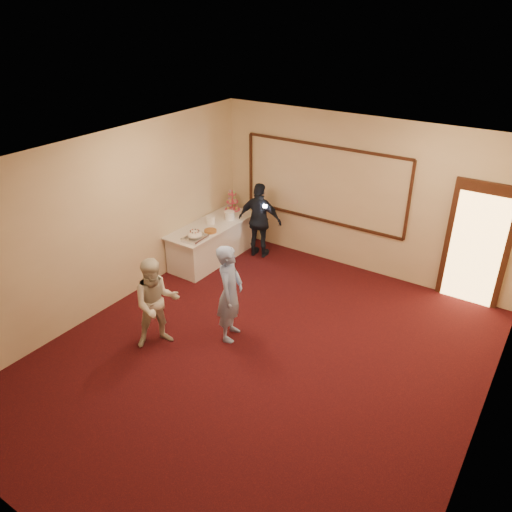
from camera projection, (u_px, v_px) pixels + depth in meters
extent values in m
plane|color=black|center=(260.00, 359.00, 7.47)|extent=(7.00, 7.00, 0.00)
cube|color=beige|center=(362.00, 196.00, 9.37)|extent=(6.00, 0.04, 3.00)
cube|color=beige|center=(32.00, 441.00, 4.19)|extent=(6.00, 0.04, 3.00)
cube|color=beige|center=(108.00, 223.00, 8.25)|extent=(0.04, 7.00, 3.00)
cube|color=beige|center=(496.00, 348.00, 5.30)|extent=(0.04, 7.00, 3.00)
cube|color=white|center=(260.00, 165.00, 6.09)|extent=(6.00, 7.00, 0.04)
cube|color=black|center=(321.00, 220.00, 10.04)|extent=(3.40, 0.04, 0.05)
cube|color=black|center=(326.00, 146.00, 9.35)|extent=(3.40, 0.04, 0.05)
cube|color=black|center=(251.00, 169.00, 10.53)|extent=(0.05, 0.04, 1.50)
cube|color=black|center=(409.00, 202.00, 8.86)|extent=(0.05, 0.04, 1.50)
cube|color=black|center=(477.00, 244.00, 8.46)|extent=(1.05, 0.06, 2.20)
cube|color=#FFBF66|center=(475.00, 250.00, 8.49)|extent=(0.85, 0.02, 2.00)
cube|color=silver|center=(212.00, 242.00, 10.20)|extent=(0.75, 1.99, 0.74)
cube|color=silver|center=(212.00, 225.00, 10.02)|extent=(0.84, 2.10, 0.03)
cube|color=silver|center=(195.00, 239.00, 9.38)|extent=(0.36, 0.45, 0.04)
ellipsoid|color=white|center=(195.00, 235.00, 9.34)|extent=(0.28, 0.28, 0.13)
cube|color=silver|center=(203.00, 236.00, 9.42)|extent=(0.16, 0.28, 0.01)
cylinder|color=#DF476B|center=(232.00, 200.00, 10.62)|extent=(0.02, 0.02, 0.44)
cylinder|color=#DF476B|center=(233.00, 209.00, 10.71)|extent=(0.33, 0.33, 0.01)
cylinder|color=#DF476B|center=(232.00, 202.00, 10.63)|extent=(0.25, 0.25, 0.01)
cylinder|color=#DF476B|center=(232.00, 194.00, 10.55)|extent=(0.18, 0.18, 0.01)
cylinder|color=white|center=(211.00, 220.00, 10.03)|extent=(0.18, 0.18, 0.15)
cylinder|color=white|center=(210.00, 216.00, 9.99)|extent=(0.19, 0.19, 0.01)
cylinder|color=white|center=(230.00, 216.00, 10.21)|extent=(0.20, 0.20, 0.16)
cylinder|color=white|center=(229.00, 212.00, 10.18)|extent=(0.21, 0.21, 0.01)
cylinder|color=white|center=(210.00, 232.00, 9.67)|extent=(0.28, 0.28, 0.01)
cylinder|color=brown|center=(210.00, 231.00, 9.65)|extent=(0.24, 0.24, 0.05)
imported|color=#84A1DC|center=(230.00, 293.00, 7.63)|extent=(0.55, 0.67, 1.60)
imported|color=silver|center=(156.00, 303.00, 7.51)|extent=(0.87, 0.90, 1.46)
imported|color=black|center=(260.00, 221.00, 10.15)|extent=(0.98, 0.56, 1.58)
cube|color=white|center=(265.00, 206.00, 9.77)|extent=(0.08, 0.06, 0.05)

